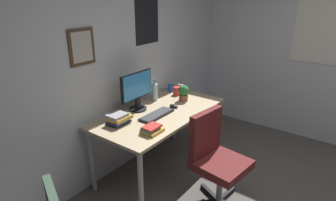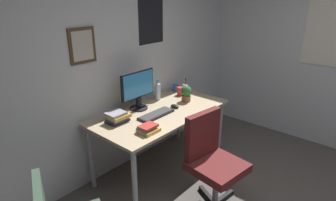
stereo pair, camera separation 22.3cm
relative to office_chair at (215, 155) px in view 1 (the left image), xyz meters
name	(u,v)px [view 1 (the left image)]	position (x,y,z in m)	size (l,w,h in m)	color
wall_back	(113,60)	(-0.10, 1.22, 0.77)	(4.40, 0.10, 2.60)	silver
desk	(161,118)	(0.12, 0.75, 0.15)	(1.58, 0.79, 0.76)	tan
office_chair	(215,155)	(0.00, 0.00, 0.00)	(0.57, 0.57, 0.95)	#591E1E
monitor	(137,89)	(0.00, 0.98, 0.47)	(0.46, 0.20, 0.43)	black
keyboard	(157,115)	(-0.01, 0.70, 0.24)	(0.43, 0.15, 0.03)	black
computer_mouse	(174,106)	(0.29, 0.69, 0.25)	(0.06, 0.11, 0.04)	black
water_bottle	(155,92)	(0.35, 1.02, 0.33)	(0.07, 0.07, 0.25)	silver
coffee_mug_near	(171,88)	(0.74, 1.06, 0.27)	(0.11, 0.07, 0.09)	#2659B2
coffee_mug_far	(177,91)	(0.67, 0.92, 0.28)	(0.13, 0.09, 0.10)	red
potted_plant	(184,92)	(0.54, 0.73, 0.33)	(0.13, 0.13, 0.19)	brown
pen_cup	(181,87)	(0.81, 0.95, 0.28)	(0.07, 0.07, 0.20)	#9EA0A5
book_stack_left	(152,129)	(-0.33, 0.50, 0.26)	(0.19, 0.16, 0.07)	gold
book_stack_right	(119,119)	(-0.38, 0.89, 0.28)	(0.22, 0.18, 0.11)	black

